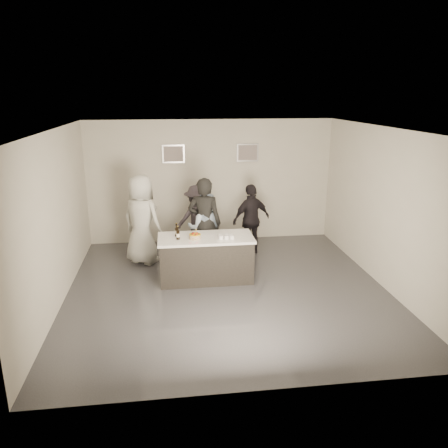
{
  "coord_description": "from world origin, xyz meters",
  "views": [
    {
      "loc": [
        -1.05,
        -7.56,
        3.6
      ],
      "look_at": [
        0.0,
        0.5,
        1.15
      ],
      "focal_mm": 35.0,
      "sensor_mm": 36.0,
      "label": 1
    }
  ],
  "objects_px": {
    "cake": "(195,237)",
    "beer_bottle_b": "(178,233)",
    "bar_counter": "(206,258)",
    "person_guest_left": "(142,220)",
    "person_main_blue": "(205,229)",
    "beer_bottle_a": "(176,230)",
    "person_guest_right": "(251,219)",
    "person_guest_back": "(197,219)",
    "person_main_black": "(205,223)"
  },
  "relations": [
    {
      "from": "cake",
      "to": "person_guest_left",
      "type": "relative_size",
      "value": 0.12
    },
    {
      "from": "cake",
      "to": "beer_bottle_b",
      "type": "xyz_separation_m",
      "value": [
        -0.32,
        -0.0,
        0.09
      ]
    },
    {
      "from": "beer_bottle_a",
      "to": "person_guest_right",
      "type": "bearing_deg",
      "value": 36.11
    },
    {
      "from": "person_guest_left",
      "to": "person_guest_back",
      "type": "xyz_separation_m",
      "value": [
        1.23,
        0.57,
        -0.18
      ]
    },
    {
      "from": "beer_bottle_a",
      "to": "person_main_blue",
      "type": "height_order",
      "value": "person_main_blue"
    },
    {
      "from": "cake",
      "to": "person_guest_right",
      "type": "xyz_separation_m",
      "value": [
        1.39,
        1.46,
        -0.12
      ]
    },
    {
      "from": "person_guest_left",
      "to": "person_main_black",
      "type": "bearing_deg",
      "value": -160.54
    },
    {
      "from": "person_guest_right",
      "to": "person_guest_left",
      "type": "bearing_deg",
      "value": -16.09
    },
    {
      "from": "person_main_black",
      "to": "person_guest_right",
      "type": "relative_size",
      "value": 1.19
    },
    {
      "from": "bar_counter",
      "to": "person_main_blue",
      "type": "distance_m",
      "value": 0.92
    },
    {
      "from": "beer_bottle_a",
      "to": "cake",
      "type": "bearing_deg",
      "value": -29.25
    },
    {
      "from": "cake",
      "to": "bar_counter",
      "type": "bearing_deg",
      "value": 21.99
    },
    {
      "from": "cake",
      "to": "person_main_blue",
      "type": "height_order",
      "value": "person_main_blue"
    },
    {
      "from": "beer_bottle_a",
      "to": "person_guest_left",
      "type": "bearing_deg",
      "value": 125.94
    },
    {
      "from": "beer_bottle_b",
      "to": "person_guest_right",
      "type": "height_order",
      "value": "person_guest_right"
    },
    {
      "from": "beer_bottle_a",
      "to": "person_guest_back",
      "type": "xyz_separation_m",
      "value": [
        0.51,
        1.57,
        -0.24
      ]
    },
    {
      "from": "person_main_blue",
      "to": "cake",
      "type": "bearing_deg",
      "value": 84.68
    },
    {
      "from": "cake",
      "to": "person_main_black",
      "type": "height_order",
      "value": "person_main_black"
    },
    {
      "from": "cake",
      "to": "beer_bottle_a",
      "type": "distance_m",
      "value": 0.41
    },
    {
      "from": "person_main_blue",
      "to": "person_guest_left",
      "type": "distance_m",
      "value": 1.38
    },
    {
      "from": "beer_bottle_b",
      "to": "person_main_black",
      "type": "relative_size",
      "value": 0.13
    },
    {
      "from": "person_guest_back",
      "to": "person_main_black",
      "type": "bearing_deg",
      "value": 86.8
    },
    {
      "from": "person_main_blue",
      "to": "person_guest_left",
      "type": "xyz_separation_m",
      "value": [
        -1.35,
        0.25,
        0.18
      ]
    },
    {
      "from": "person_main_blue",
      "to": "person_guest_back",
      "type": "xyz_separation_m",
      "value": [
        -0.12,
        0.82,
        -0.0
      ]
    },
    {
      "from": "person_guest_back",
      "to": "person_main_blue",
      "type": "bearing_deg",
      "value": 89.46
    },
    {
      "from": "cake",
      "to": "person_guest_left",
      "type": "height_order",
      "value": "person_guest_left"
    },
    {
      "from": "cake",
      "to": "beer_bottle_a",
      "type": "xyz_separation_m",
      "value": [
        -0.35,
        0.19,
        0.09
      ]
    },
    {
      "from": "bar_counter",
      "to": "cake",
      "type": "bearing_deg",
      "value": -158.01
    },
    {
      "from": "beer_bottle_a",
      "to": "person_guest_back",
      "type": "height_order",
      "value": "person_guest_back"
    },
    {
      "from": "cake",
      "to": "person_guest_back",
      "type": "xyz_separation_m",
      "value": [
        0.16,
        1.76,
        -0.15
      ]
    },
    {
      "from": "bar_counter",
      "to": "person_guest_right",
      "type": "height_order",
      "value": "person_guest_right"
    },
    {
      "from": "beer_bottle_a",
      "to": "beer_bottle_b",
      "type": "distance_m",
      "value": 0.2
    },
    {
      "from": "bar_counter",
      "to": "cake",
      "type": "height_order",
      "value": "cake"
    },
    {
      "from": "person_main_black",
      "to": "person_guest_left",
      "type": "relative_size",
      "value": 0.99
    },
    {
      "from": "person_main_black",
      "to": "cake",
      "type": "bearing_deg",
      "value": 89.64
    },
    {
      "from": "person_guest_right",
      "to": "person_guest_back",
      "type": "xyz_separation_m",
      "value": [
        -1.23,
        0.3,
        -0.02
      ]
    },
    {
      "from": "beer_bottle_b",
      "to": "person_main_black",
      "type": "xyz_separation_m",
      "value": [
        0.58,
        0.81,
        -0.06
      ]
    },
    {
      "from": "person_guest_left",
      "to": "person_guest_right",
      "type": "relative_size",
      "value": 1.2
    },
    {
      "from": "beer_bottle_a",
      "to": "person_main_blue",
      "type": "distance_m",
      "value": 1.0
    },
    {
      "from": "beer_bottle_a",
      "to": "person_main_black",
      "type": "xyz_separation_m",
      "value": [
        0.6,
        0.61,
        -0.06
      ]
    },
    {
      "from": "beer_bottle_b",
      "to": "person_main_blue",
      "type": "bearing_deg",
      "value": 57.31
    },
    {
      "from": "person_main_blue",
      "to": "person_guest_back",
      "type": "distance_m",
      "value": 0.83
    },
    {
      "from": "bar_counter",
      "to": "person_guest_left",
      "type": "bearing_deg",
      "value": 139.3
    },
    {
      "from": "bar_counter",
      "to": "person_guest_left",
      "type": "xyz_separation_m",
      "value": [
        -1.28,
        1.1,
        0.53
      ]
    },
    {
      "from": "person_main_blue",
      "to": "beer_bottle_a",
      "type": "bearing_deg",
      "value": 61.14
    },
    {
      "from": "beer_bottle_b",
      "to": "bar_counter",
      "type": "bearing_deg",
      "value": 9.46
    },
    {
      "from": "beer_bottle_b",
      "to": "person_main_blue",
      "type": "xyz_separation_m",
      "value": [
        0.6,
        0.94,
        -0.24
      ]
    },
    {
      "from": "bar_counter",
      "to": "beer_bottle_b",
      "type": "distance_m",
      "value": 0.8
    },
    {
      "from": "person_guest_left",
      "to": "person_guest_right",
      "type": "bearing_deg",
      "value": -137.93
    },
    {
      "from": "cake",
      "to": "person_guest_back",
      "type": "bearing_deg",
      "value": 84.83
    }
  ]
}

